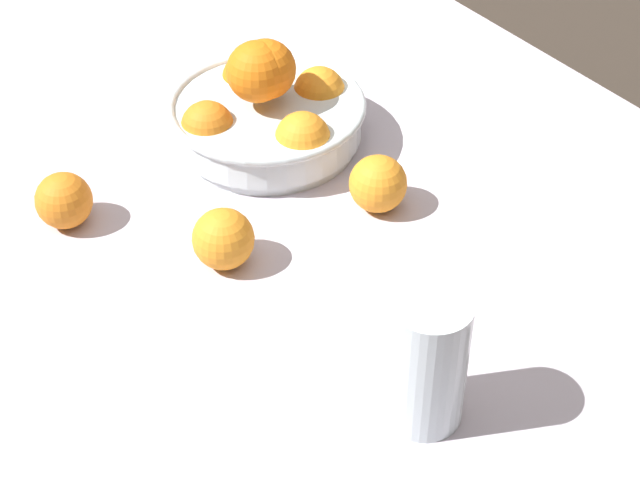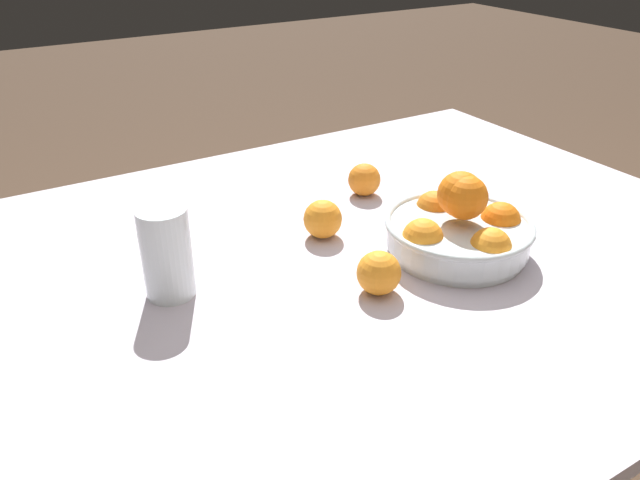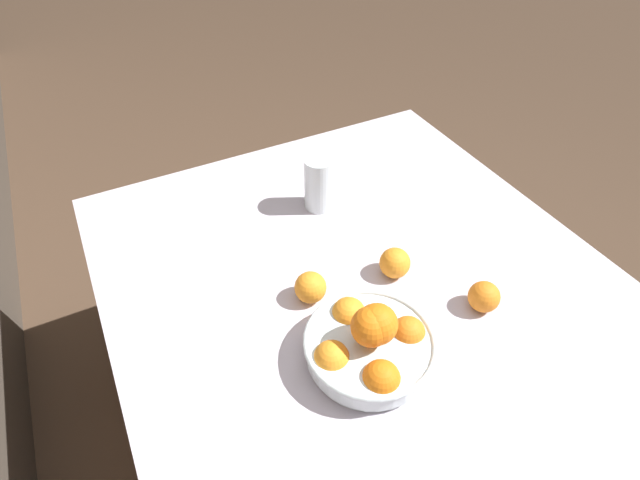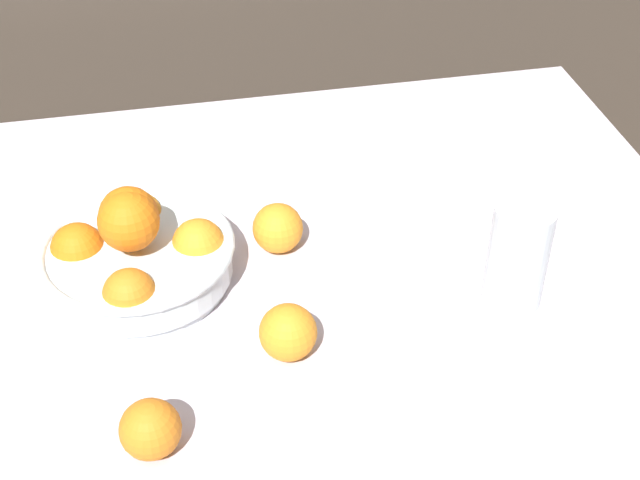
{
  "view_description": "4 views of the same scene",
  "coord_description": "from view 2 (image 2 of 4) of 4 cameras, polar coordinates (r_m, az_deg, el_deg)",
  "views": [
    {
      "loc": [
        0.91,
        -0.55,
        1.56
      ],
      "look_at": [
        0.15,
        -0.0,
        0.76
      ],
      "focal_mm": 60.0,
      "sensor_mm": 36.0,
      "label": 1
    },
    {
      "loc": [
        0.62,
        0.84,
        1.28
      ],
      "look_at": [
        0.13,
        0.04,
        0.77
      ],
      "focal_mm": 35.0,
      "sensor_mm": 36.0,
      "label": 2
    },
    {
      "loc": [
        -0.61,
        0.47,
        1.59
      ],
      "look_at": [
        0.17,
        0.07,
        0.79
      ],
      "focal_mm": 28.0,
      "sensor_mm": 36.0,
      "label": 3
    },
    {
      "loc": [
        -0.06,
        -0.88,
        1.54
      ],
      "look_at": [
        0.13,
        0.05,
        0.78
      ],
      "focal_mm": 50.0,
      "sensor_mm": 36.0,
      "label": 4
    }
  ],
  "objects": [
    {
      "name": "fruit_bowl",
      "position": [
        1.17,
        12.61,
        1.06
      ],
      "size": [
        0.27,
        0.27,
        0.16
      ],
      "color": "silver",
      "rests_on": "dining_table"
    },
    {
      "name": "juice_glass",
      "position": [
        1.04,
        -13.82,
        -1.42
      ],
      "size": [
        0.08,
        0.08,
        0.16
      ],
      "color": "#F4A314",
      "rests_on": "dining_table"
    },
    {
      "name": "dining_table",
      "position": [
        1.22,
        4.56,
        -2.69
      ],
      "size": [
        1.46,
        1.18,
        0.7
      ],
      "color": "silver",
      "rests_on": "ground_plane"
    },
    {
      "name": "orange_loose_aside",
      "position": [
        1.38,
        4.07,
        5.53
      ],
      "size": [
        0.07,
        0.07,
        0.07
      ],
      "primitive_type": "sphere",
      "color": "orange",
      "rests_on": "dining_table"
    },
    {
      "name": "orange_loose_near_bowl",
      "position": [
        1.03,
        5.4,
        -3.01
      ],
      "size": [
        0.07,
        0.07,
        0.07
      ],
      "primitive_type": "sphere",
      "color": "orange",
      "rests_on": "dining_table"
    },
    {
      "name": "orange_loose_front",
      "position": [
        1.2,
        0.25,
        1.93
      ],
      "size": [
        0.08,
        0.08,
        0.08
      ],
      "primitive_type": "sphere",
      "color": "orange",
      "rests_on": "dining_table"
    }
  ]
}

